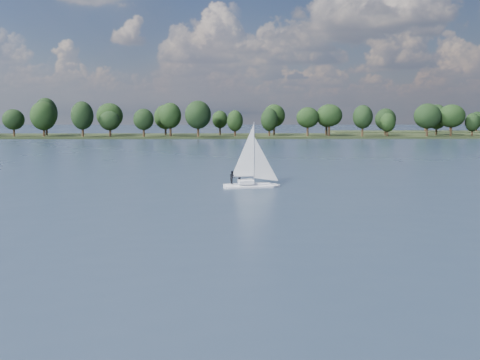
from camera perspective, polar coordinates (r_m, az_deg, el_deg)
The scene contains 4 objects.
ground at distance 120.99m, azimuth -0.21°, elevation 2.30°, with size 700.00×700.00×0.00m, color #233342.
far_shore at distance 232.78m, azimuth -0.53°, elevation 4.64°, with size 660.00×40.00×1.50m, color black.
sailboat at distance 73.58m, azimuth 0.94°, elevation 1.21°, with size 7.45×3.39×9.47m.
treeline at distance 228.34m, azimuth -1.24°, elevation 6.62°, with size 562.14×73.98×18.27m.
Camera 1 is at (-1.41, -20.55, 10.28)m, focal length 40.00 mm.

